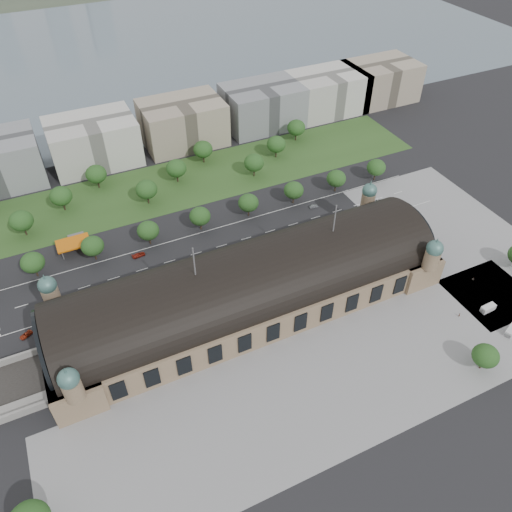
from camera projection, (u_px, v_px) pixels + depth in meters
name	position (u px, v px, depth m)	size (l,w,h in m)	color
ground	(249.00, 306.00, 193.47)	(900.00, 900.00, 0.00)	black
station	(249.00, 288.00, 186.61)	(150.00, 48.40, 44.30)	#8C7356
plaza_south	(331.00, 385.00, 167.05)	(190.00, 48.00, 0.12)	gray
plaza_east	(455.00, 234.00, 226.26)	(56.00, 100.00, 0.12)	gray
road_slab	(170.00, 262.00, 212.67)	(260.00, 26.00, 0.10)	black
grass_belt	(145.00, 192.00, 251.27)	(300.00, 45.00, 0.10)	#2E4F1F
petrol_station	(75.00, 241.00, 218.27)	(14.00, 13.00, 5.05)	#D0630C
lake	(92.00, 53.00, 393.98)	(700.00, 320.00, 0.08)	slate
office_3	(94.00, 142.00, 265.40)	(45.00, 32.00, 24.00)	beige
office_4	(183.00, 123.00, 281.31)	(45.00, 32.00, 24.00)	#A1947E
office_5	(262.00, 106.00, 297.23)	(45.00, 32.00, 24.00)	gray
office_6	(327.00, 92.00, 311.56)	(45.00, 32.00, 24.00)	beige
office_7	(380.00, 81.00, 324.29)	(45.00, 32.00, 24.00)	#A1947E
tree_row_2	(33.00, 263.00, 201.25)	(9.60, 9.60, 11.52)	#2D2116
tree_row_3	(92.00, 246.00, 208.89)	(9.60, 9.60, 11.52)	#2D2116
tree_row_4	(148.00, 231.00, 216.53)	(9.60, 9.60, 11.52)	#2D2116
tree_row_5	(200.00, 216.00, 224.17)	(9.60, 9.60, 11.52)	#2D2116
tree_row_6	(248.00, 203.00, 231.82)	(9.60, 9.60, 11.52)	#2D2116
tree_row_7	(294.00, 190.00, 239.46)	(9.60, 9.60, 11.52)	#2D2116
tree_row_8	(336.00, 178.00, 247.10)	(9.60, 9.60, 11.52)	#2D2116
tree_row_9	(376.00, 167.00, 254.74)	(9.60, 9.60, 11.52)	#2D2116
tree_belt_3	(21.00, 221.00, 220.71)	(10.40, 10.40, 12.48)	#2D2116
tree_belt_4	(61.00, 196.00, 234.83)	(10.40, 10.40, 12.48)	#2D2116
tree_belt_5	(96.00, 174.00, 248.95)	(10.40, 10.40, 12.48)	#2D2116
tree_belt_6	(146.00, 189.00, 238.85)	(10.40, 10.40, 12.48)	#2D2116
tree_belt_7	(176.00, 168.00, 252.97)	(10.40, 10.40, 12.48)	#2D2116
tree_belt_8	(203.00, 149.00, 267.10)	(10.40, 10.40, 12.48)	#2D2116
tree_belt_9	(254.00, 163.00, 257.00)	(10.40, 10.40, 12.48)	#2D2116
tree_belt_10	(276.00, 144.00, 271.12)	(10.40, 10.40, 12.48)	#2D2116
tree_belt_11	(296.00, 128.00, 285.24)	(10.40, 10.40, 12.48)	#2D2116
tree_plaza_s	(486.00, 356.00, 167.66)	(9.00, 9.00, 10.64)	#2D2116
traffic_car_2	(48.00, 296.00, 196.87)	(2.17, 4.71, 1.31)	black
traffic_car_3	(139.00, 255.00, 214.62)	(2.31, 5.69, 1.65)	maroon
traffic_car_4	(256.00, 243.00, 220.84)	(1.67, 4.16, 1.42)	#1F1B4C
traffic_car_5	(314.00, 206.00, 241.07)	(1.49, 4.27, 1.41)	slate
traffic_car_6	(377.00, 201.00, 244.26)	(2.31, 5.02, 1.40)	silver
parked_car_0	(88.00, 316.00, 188.78)	(1.40, 4.02, 1.33)	black
parked_car_1	(26.00, 335.00, 182.16)	(2.21, 4.79, 1.33)	maroon
parked_car_2	(72.00, 321.00, 186.81)	(2.15, 5.29, 1.54)	#172642
parked_car_3	(76.00, 312.00, 190.29)	(1.81, 4.49, 1.53)	slate
parked_car_4	(159.00, 292.00, 197.98)	(1.71, 4.89, 1.61)	silver
parked_car_5	(186.00, 283.00, 201.92)	(2.64, 5.72, 1.59)	gray
parked_car_6	(186.00, 283.00, 202.12)	(2.14, 5.26, 1.53)	black
bus_west	(202.00, 262.00, 210.05)	(2.49, 10.66, 2.97)	red
bus_mid	(230.00, 253.00, 214.17)	(2.74, 11.71, 3.26)	white
bus_east	(298.00, 230.00, 226.36)	(2.57, 10.99, 3.06)	beige
van_east	(487.00, 309.00, 190.96)	(6.10, 2.68, 2.60)	silver
van_south	(510.00, 331.00, 182.65)	(6.58, 4.54, 2.65)	silver
pedestrian_1	(459.00, 315.00, 189.06)	(0.64, 0.42, 1.76)	gray
pedestrian_2	(473.00, 279.00, 203.52)	(0.88, 0.51, 1.80)	gray
pedestrian_3	(509.00, 333.00, 182.30)	(1.11, 0.53, 1.90)	gray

